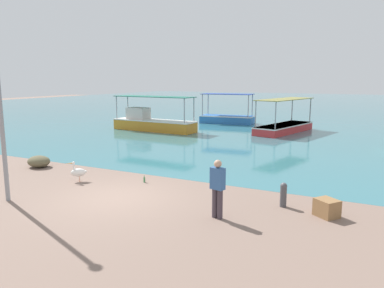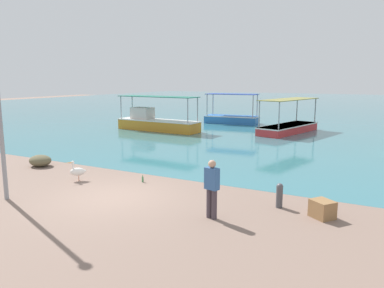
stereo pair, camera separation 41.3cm
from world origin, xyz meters
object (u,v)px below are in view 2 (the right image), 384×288
Objects in this scene: fishing_boat_outer at (156,122)px; net_pile at (40,161)px; pelican at (77,171)px; mooring_bollard at (279,195)px; fishing_boat_near_left at (288,126)px; fisherman_standing at (212,187)px; cargo_crate at (322,209)px; fishing_boat_far_right at (232,117)px; glass_bottle at (143,179)px.

fishing_boat_outer is 6.48× the size of net_pile.
pelican is 7.75m from mooring_bollard.
fishing_boat_near_left is 17.53m from net_pile.
fisherman_standing is (6.26, -1.13, 0.53)m from pelican.
fishing_boat_outer is 19.36m from cargo_crate.
fishing_boat_outer is 11.03× the size of cargo_crate.
fisherman_standing is 2.75× the size of cargo_crate.
pelican is (1.87, -20.42, -0.14)m from fishing_boat_far_right.
net_pile is at bearing -114.44° from fishing_boat_near_left.
cargo_crate is (2.77, 1.51, -0.65)m from fisherman_standing.
glass_bottle is at bearing 176.04° from mooring_bollard.
pelican is 0.47× the size of fisherman_standing.
fishing_boat_near_left reaches higher than pelican.
cargo_crate is at bearing -5.58° from glass_bottle.
fishing_boat_outer is 8.84× the size of mooring_bollard.
net_pile is at bearing -179.71° from glass_bottle.
glass_bottle is (4.21, -19.39, -0.41)m from fishing_boat_far_right.
pelican reaches higher than net_pile.
mooring_bollard is 2.36m from fisherman_standing.
mooring_bollard reaches higher than net_pile.
fisherman_standing reaches higher than glass_bottle.
fishing_boat_near_left is at bearing 106.99° from cargo_crate.
fisherman_standing reaches higher than net_pile.
fisherman_standing is (2.30, -18.10, 0.43)m from fishing_boat_near_left.
fishing_boat_outer is 25.06× the size of glass_bottle.
glass_bottle is (-3.93, 2.16, -0.80)m from fisherman_standing.
fisherman_standing is at bearing -151.43° from cargo_crate.
fishing_boat_near_left is 17.35m from cargo_crate.
glass_bottle is at bearing 151.16° from fisherman_standing.
fishing_boat_outer is 14.43m from pelican.
pelican is 0.77× the size of net_pile.
fisherman_standing is at bearing -69.32° from fishing_boat_far_right.
fishing_boat_far_right is 23.04m from fisherman_standing.
fishing_boat_outer is 9.88m from fishing_boat_near_left.
glass_bottle is (5.62, 0.03, -0.15)m from net_pile.
fishing_boat_outer is at bearing 137.59° from cargo_crate.
fishing_boat_near_left is (9.22, 3.54, -0.18)m from fishing_boat_outer.
mooring_bollard is 1.25× the size of cargo_crate.
mooring_bollard is 0.45× the size of fisherman_standing.
pelican reaches higher than glass_bottle.
fishing_boat_outer reaches higher than fishing_boat_near_left.
fishing_boat_outer is 1.05× the size of fishing_boat_near_left.
fishing_boat_near_left is at bearing 20.99° from fishing_boat_outer.
mooring_bollard is (12.97, -12.77, -0.25)m from fishing_boat_outer.
mooring_bollard is at bearing 50.92° from fisherman_standing.
cargo_crate is (9.04, 0.38, -0.12)m from pelican.
mooring_bollard is at bearing -77.04° from fishing_boat_near_left.
fisherman_standing is 9.81m from net_pile.
cargo_crate is 2.27× the size of glass_bottle.
fishing_boat_outer is 18.20m from mooring_bollard.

